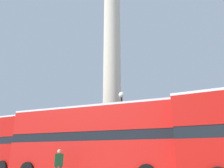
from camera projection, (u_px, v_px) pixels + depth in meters
The scene contains 5 objects.
monument_column at pixel (112, 86), 22.16m from camera, with size 4.69×4.69×21.97m.
bus_c at pixel (92, 139), 14.06m from camera, with size 11.14×3.61×4.38m.
equestrian_statue at pixel (222, 150), 17.94m from camera, with size 3.71×2.72×6.39m.
street_lamp at pixel (122, 122), 17.06m from camera, with size 0.48×0.48×6.29m.
pedestrian_near_lamp at pixel (59, 164), 11.84m from camera, with size 0.45×0.45×1.73m.
Camera 1 is at (9.84, -18.75, 1.49)m, focal length 35.00 mm.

